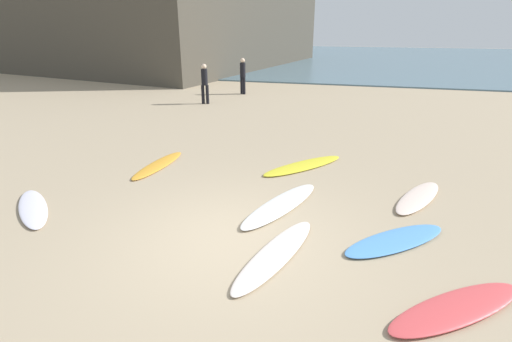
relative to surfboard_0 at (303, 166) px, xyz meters
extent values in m
plane|color=tan|center=(-0.66, -3.88, -0.03)|extent=(120.00, 120.00, 0.00)
cube|color=slate|center=(-0.66, 34.20, 0.01)|extent=(120.00, 40.00, 0.08)
cube|color=#474238|center=(-20.03, 24.19, 4.32)|extent=(31.99, 27.33, 8.72)
ellipsoid|color=yellow|center=(0.00, 0.00, 0.00)|extent=(2.05, 2.32, 0.07)
ellipsoid|color=silver|center=(0.19, -4.12, 0.00)|extent=(1.15, 2.46, 0.07)
ellipsoid|color=#5093E2|center=(2.03, -3.21, 0.00)|extent=(1.94, 1.83, 0.07)
ellipsoid|color=#F9DBCA|center=(2.59, -1.30, 0.01)|extent=(1.33, 2.08, 0.09)
ellipsoid|color=#DF4A4C|center=(2.68, -4.74, 0.01)|extent=(2.05, 1.81, 0.09)
ellipsoid|color=gold|center=(-3.59, -0.92, 0.00)|extent=(0.60, 2.23, 0.06)
ellipsoid|color=white|center=(-4.74, -3.80, 0.00)|extent=(1.80, 1.71, 0.07)
ellipsoid|color=white|center=(-0.09, -2.40, 0.01)|extent=(1.43, 2.56, 0.09)
cylinder|color=black|center=(-5.44, 7.06, 0.38)|extent=(0.14, 0.14, 0.83)
cylinder|color=black|center=(-5.63, 7.02, 0.38)|extent=(0.14, 0.14, 0.83)
cylinder|color=black|center=(-5.53, 7.04, 1.14)|extent=(0.34, 0.34, 0.69)
sphere|color=beige|center=(-5.53, 7.04, 1.60)|extent=(0.23, 0.23, 0.23)
cylinder|color=black|center=(-4.57, 9.90, 0.39)|extent=(0.14, 0.14, 0.85)
cylinder|color=black|center=(-4.74, 10.01, 0.39)|extent=(0.14, 0.14, 0.85)
cylinder|color=black|center=(-4.66, 9.96, 1.17)|extent=(0.39, 0.39, 0.71)
sphere|color=beige|center=(-4.66, 9.96, 1.64)|extent=(0.23, 0.23, 0.23)
camera|label=1|loc=(1.26, -9.23, 3.38)|focal=27.20mm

